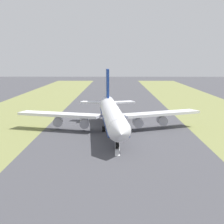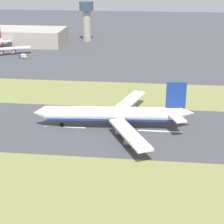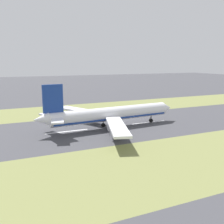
% 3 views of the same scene
% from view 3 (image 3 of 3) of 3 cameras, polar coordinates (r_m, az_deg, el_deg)
% --- Properties ---
extents(ground_plane, '(800.00, 800.00, 0.00)m').
position_cam_3_polar(ground_plane, '(116.70, -1.40, -3.33)').
color(ground_plane, '#424247').
extents(grass_median_west, '(40.00, 600.00, 0.01)m').
position_cam_3_polar(grass_median_west, '(158.21, -7.69, 0.44)').
color(grass_median_west, olive).
rests_on(grass_median_west, ground).
extents(grass_median_east, '(40.00, 600.00, 0.01)m').
position_cam_3_polar(grass_median_east, '(79.09, 11.50, -10.74)').
color(grass_median_east, olive).
rests_on(grass_median_east, ground).
extents(centreline_dash_mid, '(1.20, 18.00, 0.01)m').
position_cam_3_polar(centreline_dash_mid, '(111.35, -9.81, -4.20)').
color(centreline_dash_mid, silver).
rests_on(centreline_dash_mid, ground).
extents(centreline_dash_far, '(1.20, 18.00, 0.01)m').
position_cam_3_polar(centreline_dash_far, '(126.74, 7.99, -2.26)').
color(centreline_dash_far, silver).
rests_on(centreline_dash_far, ground).
extents(airplane_main_jet, '(63.95, 67.22, 20.20)m').
position_cam_3_polar(airplane_main_jet, '(113.94, -0.84, -0.57)').
color(airplane_main_jet, white).
rests_on(airplane_main_jet, ground).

